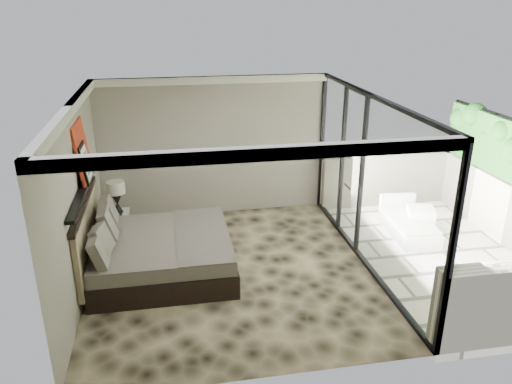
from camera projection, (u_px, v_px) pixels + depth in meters
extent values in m
plane|color=black|center=(231.00, 271.00, 8.14)|extent=(5.00, 5.00, 0.00)
cube|color=silver|center=(228.00, 101.00, 7.13)|extent=(4.50, 5.00, 0.02)
cube|color=gray|center=(213.00, 147.00, 9.92)|extent=(4.50, 0.02, 2.80)
cube|color=gray|center=(77.00, 202.00, 7.26)|extent=(0.02, 5.00, 2.80)
cube|color=white|center=(368.00, 183.00, 8.01)|extent=(0.08, 5.00, 2.80)
cube|color=beige|center=(442.00, 255.00, 8.79)|extent=(3.00, 5.00, 0.12)
cube|color=black|center=(82.00, 192.00, 7.33)|extent=(0.12, 2.20, 0.05)
cube|color=black|center=(164.00, 261.00, 8.09)|extent=(2.19, 2.09, 0.38)
cube|color=#5C564D|center=(163.00, 244.00, 7.98)|extent=(2.13, 2.03, 0.23)
cube|color=#4D4B42|center=(201.00, 234.00, 8.04)|extent=(0.84, 2.07, 0.03)
cube|color=#827352|center=(88.00, 236.00, 7.70)|extent=(0.08, 2.19, 1.05)
cube|color=black|center=(117.00, 227.00, 9.16)|extent=(0.59, 0.59, 0.48)
cone|color=black|center=(118.00, 208.00, 9.08)|extent=(0.18, 0.18, 0.17)
cone|color=black|center=(117.00, 199.00, 9.02)|extent=(0.18, 0.18, 0.17)
cylinder|color=beige|center=(116.00, 187.00, 8.94)|extent=(0.32, 0.32, 0.22)
cube|color=red|center=(82.00, 151.00, 7.67)|extent=(0.13, 0.90, 0.90)
cube|color=black|center=(85.00, 163.00, 7.59)|extent=(0.11, 0.50, 0.60)
cube|color=white|center=(420.00, 219.00, 9.50)|extent=(0.59, 0.59, 0.47)
cube|color=silver|center=(409.00, 228.00, 9.40)|extent=(0.81, 1.46, 0.25)
cube|color=beige|center=(410.00, 220.00, 9.34)|extent=(0.77, 1.37, 0.07)
cube|color=silver|center=(397.00, 201.00, 9.91)|extent=(0.71, 0.16, 0.31)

